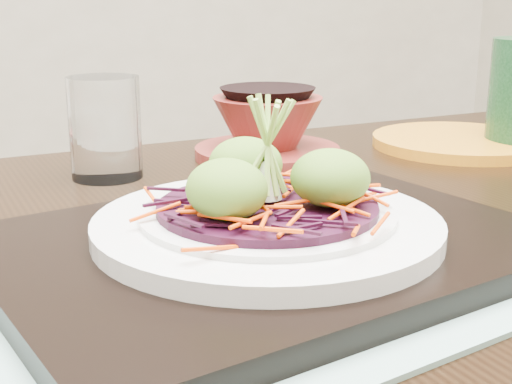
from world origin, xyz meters
name	(u,v)px	position (x,y,z in m)	size (l,w,h in m)	color
dining_table	(295,363)	(0.07, -0.11, 0.66)	(1.27, 0.89, 0.76)	black
placemat	(267,260)	(0.03, -0.13, 0.77)	(0.43, 0.34, 0.00)	#7EA397
serving_tray	(267,246)	(0.03, -0.13, 0.78)	(0.38, 0.28, 0.02)	black
white_plate	(267,224)	(0.03, -0.13, 0.79)	(0.24, 0.24, 0.02)	silver
cabbage_bed	(267,207)	(0.03, -0.13, 0.80)	(0.15, 0.15, 0.01)	black
carrot_julienne	(267,197)	(0.03, -0.13, 0.81)	(0.19, 0.19, 0.01)	#E44004
guacamole_scoops	(268,177)	(0.03, -0.13, 0.83)	(0.13, 0.12, 0.04)	#567E25
scallion_garnish	(268,150)	(0.03, -0.13, 0.85)	(0.06, 0.06, 0.08)	#91BC4B
water_glass	(105,128)	(-0.03, 0.15, 0.82)	(0.07, 0.07, 0.10)	white
terracotta_bowl_set	(267,131)	(0.16, 0.17, 0.80)	(0.18, 0.18, 0.07)	maroon
yellow_plate	(460,142)	(0.41, 0.13, 0.77)	(0.21, 0.21, 0.01)	#C67716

